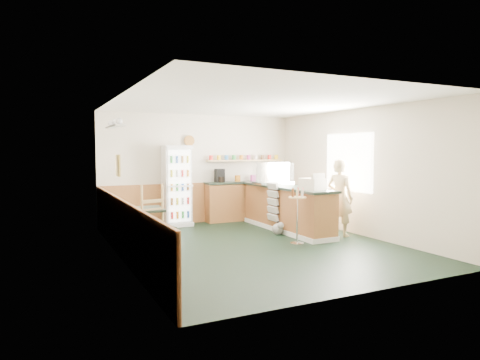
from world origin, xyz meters
TOP-DOWN VIEW (x-y plane):
  - ground at (0.00, 0.00)m, footprint 6.00×6.00m
  - room_envelope at (-0.23, 0.73)m, footprint 5.04×6.02m
  - service_counter at (1.35, 1.07)m, footprint 0.68×3.01m
  - back_counter at (1.19, 2.80)m, footprint 2.24×0.42m
  - drinks_fridge at (-0.69, 2.74)m, footprint 0.64×0.54m
  - display_case at (1.35, 1.67)m, footprint 0.89×0.47m
  - cash_register at (1.35, 0.08)m, footprint 0.50×0.51m
  - shopkeeper at (2.05, 0.07)m, footprint 0.56×0.65m
  - condiment_stand at (0.80, -0.21)m, footprint 0.34×0.34m
  - newspaper_rack at (0.99, 1.06)m, footprint 0.09×0.43m
  - cafe_table at (-2.05, 0.45)m, footprint 0.76×0.76m
  - cafe_chair at (-1.90, 0.05)m, footprint 0.55×0.55m
  - dog_doorstop at (0.92, 0.70)m, footprint 0.24×0.31m

SIDE VIEW (x-z plane):
  - ground at x=0.00m, z-range 0.00..0.00m
  - dog_doorstop at x=0.92m, z-range -0.01..0.28m
  - service_counter at x=1.35m, z-range -0.04..0.97m
  - back_counter at x=1.19m, z-range -0.29..1.40m
  - cafe_table at x=-2.05m, z-range 0.16..0.94m
  - cafe_chair at x=-1.90m, z-range 0.03..1.26m
  - newspaper_rack at x=0.99m, z-range 0.23..1.09m
  - condiment_stand at x=0.80m, z-range 0.16..1.23m
  - shopkeeper at x=2.05m, z-range 0.00..1.63m
  - drinks_fridge at x=-0.69m, z-range 0.00..1.93m
  - cash_register at x=1.35m, z-range 1.01..1.24m
  - display_case at x=1.35m, z-range 1.01..1.51m
  - room_envelope at x=-0.23m, z-range 0.16..2.88m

